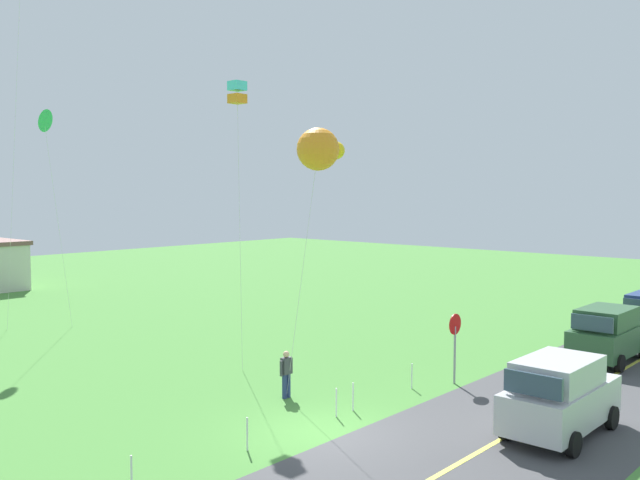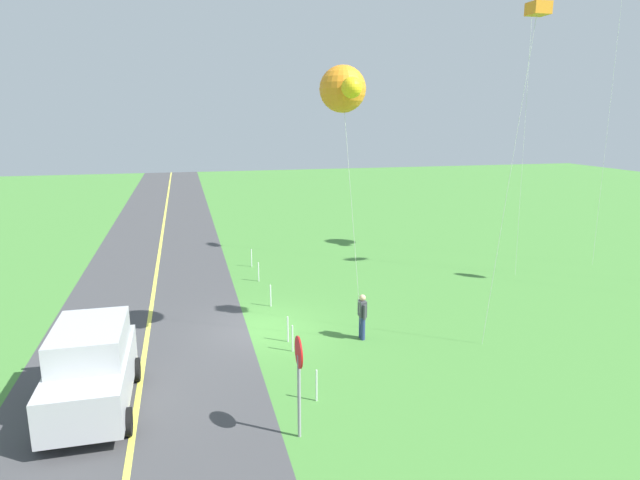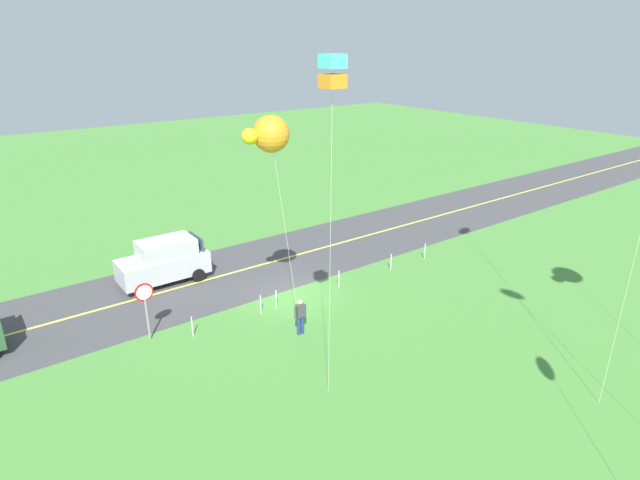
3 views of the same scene
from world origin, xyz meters
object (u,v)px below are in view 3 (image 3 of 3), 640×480
kite_orange_near (333,73)px  car_suv_foreground (164,261)px  stop_sign (145,301)px  kite_red_low (270,134)px  person_adult_near (300,316)px

kite_orange_near → car_suv_foreground: bearing=-86.7°
stop_sign → car_suv_foreground: bearing=-117.7°
stop_sign → kite_red_low: size_ratio=0.28×
car_suv_foreground → kite_red_low: bearing=105.5°
person_adult_near → kite_red_low: (0.62, -0.94, 7.45)m
kite_red_low → kite_orange_near: (1.31, 5.49, 2.47)m
person_adult_near → car_suv_foreground: bearing=-84.0°
stop_sign → kite_orange_near: 12.41m
kite_red_low → person_adult_near: bearing=123.7°
person_adult_near → kite_red_low: kite_red_low is taller
kite_red_low → car_suv_foreground: bearing=-74.5°
stop_sign → kite_red_low: kite_red_low is taller
stop_sign → person_adult_near: (-5.27, 3.33, -0.94)m
car_suv_foreground → person_adult_near: 8.71m
car_suv_foreground → kite_red_low: 10.47m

